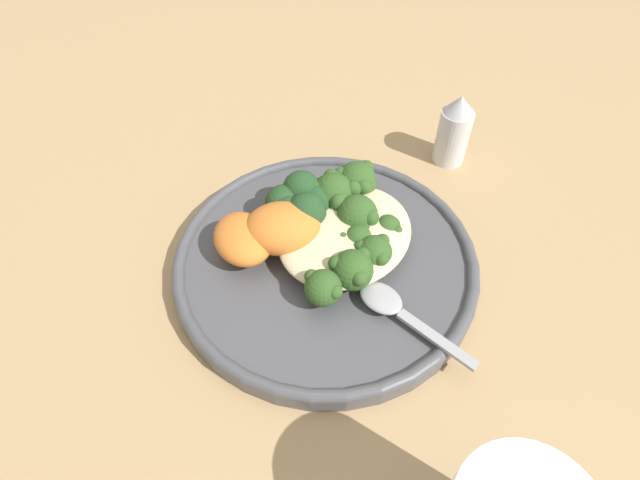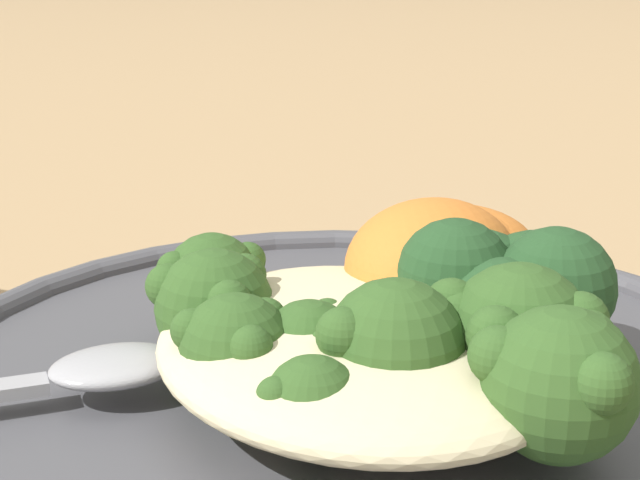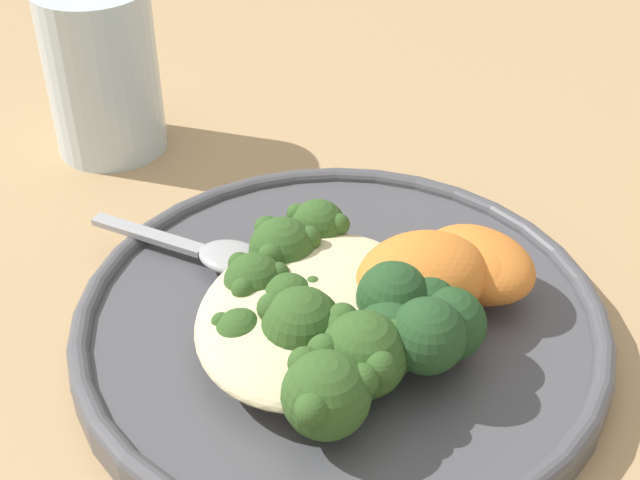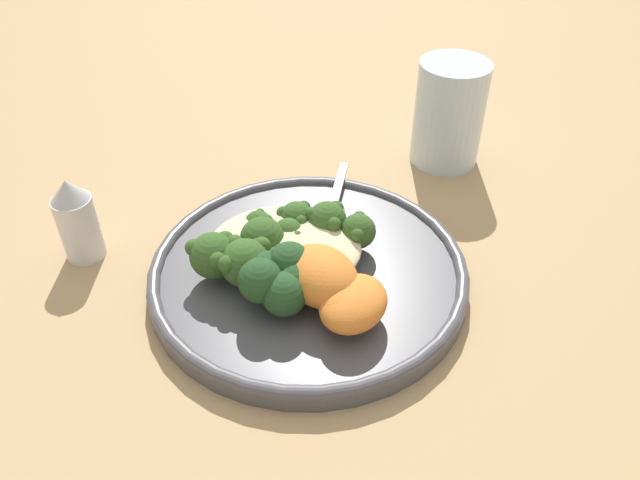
# 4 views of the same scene
# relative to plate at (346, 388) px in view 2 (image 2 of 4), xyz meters

# --- Properties ---
(ground_plane) EXTENTS (4.00, 4.00, 0.00)m
(ground_plane) POSITION_rel_plate_xyz_m (-0.01, -0.02, -0.01)
(ground_plane) COLOR tan
(plate) EXTENTS (0.29, 0.29, 0.02)m
(plate) POSITION_rel_plate_xyz_m (0.00, 0.00, 0.00)
(plate) COLOR #4C4C51
(plate) RESTS_ON ground_plane
(quinoa_mound) EXTENTS (0.14, 0.12, 0.02)m
(quinoa_mound) POSITION_rel_plate_xyz_m (-0.02, 0.01, 0.02)
(quinoa_mound) COLOR beige
(quinoa_mound) RESTS_ON plate
(broccoli_stalk_0) EXTENTS (0.07, 0.11, 0.03)m
(broccoli_stalk_0) POSITION_rel_plate_xyz_m (0.04, 0.02, 0.02)
(broccoli_stalk_0) COLOR #8EB25B
(broccoli_stalk_0) RESTS_ON plate
(broccoli_stalk_1) EXTENTS (0.04, 0.09, 0.04)m
(broccoli_stalk_1) POSITION_rel_plate_xyz_m (0.01, 0.03, 0.03)
(broccoli_stalk_1) COLOR #8EB25B
(broccoli_stalk_1) RESTS_ON plate
(broccoli_stalk_2) EXTENTS (0.06, 0.10, 0.03)m
(broccoli_stalk_2) POSITION_rel_plate_xyz_m (-0.01, 0.03, 0.02)
(broccoli_stalk_2) COLOR #8EB25B
(broccoli_stalk_2) RESTS_ON plate
(broccoli_stalk_3) EXTENTS (0.07, 0.09, 0.03)m
(broccoli_stalk_3) POSITION_rel_plate_xyz_m (-0.01, 0.00, 0.02)
(broccoli_stalk_3) COLOR #8EB25B
(broccoli_stalk_3) RESTS_ON plate
(broccoli_stalk_4) EXTENTS (0.09, 0.09, 0.03)m
(broccoli_stalk_4) POSITION_rel_plate_xyz_m (-0.04, 0.02, 0.02)
(broccoli_stalk_4) COLOR #8EB25B
(broccoli_stalk_4) RESTS_ON plate
(broccoli_stalk_5) EXTENTS (0.10, 0.08, 0.04)m
(broccoli_stalk_5) POSITION_rel_plate_xyz_m (-0.03, -0.00, 0.03)
(broccoli_stalk_5) COLOR #8EB25B
(broccoli_stalk_5) RESTS_ON plate
(broccoli_stalk_6) EXTENTS (0.12, 0.04, 0.04)m
(broccoli_stalk_6) POSITION_rel_plate_xyz_m (-0.07, -0.02, 0.03)
(broccoli_stalk_6) COLOR #8EB25B
(broccoli_stalk_6) RESTS_ON plate
(broccoli_stalk_7) EXTENTS (0.11, 0.04, 0.04)m
(broccoli_stalk_7) POSITION_rel_plate_xyz_m (-0.04, -0.03, 0.03)
(broccoli_stalk_7) COLOR #8EB25B
(broccoli_stalk_7) RESTS_ON plate
(sweet_potato_chunk_0) EXTENTS (0.07, 0.08, 0.03)m
(sweet_potato_chunk_0) POSITION_rel_plate_xyz_m (0.04, -0.06, 0.03)
(sweet_potato_chunk_0) COLOR orange
(sweet_potato_chunk_0) RESTS_ON plate
(sweet_potato_chunk_1) EXTENTS (0.09, 0.09, 0.04)m
(sweet_potato_chunk_1) POSITION_rel_plate_xyz_m (0.02, -0.04, 0.03)
(sweet_potato_chunk_1) COLOR orange
(sweet_potato_chunk_1) RESTS_ON plate
(sweet_potato_chunk_2) EXTENTS (0.06, 0.06, 0.03)m
(sweet_potato_chunk_2) POSITION_rel_plate_xyz_m (0.04, -0.06, 0.03)
(sweet_potato_chunk_2) COLOR orange
(sweet_potato_chunk_2) RESTS_ON plate
(kale_tuft) EXTENTS (0.06, 0.07, 0.04)m
(kale_tuft) POSITION_rel_plate_xyz_m (-0.02, -0.05, 0.03)
(kale_tuft) COLOR #234723
(kale_tuft) RESTS_ON plate
(spoon) EXTENTS (0.03, 0.12, 0.01)m
(spoon) POSITION_rel_plate_xyz_m (0.01, 0.08, 0.01)
(spoon) COLOR #A3A3A8
(spoon) RESTS_ON plate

